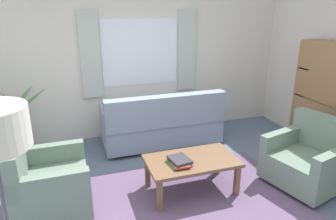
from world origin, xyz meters
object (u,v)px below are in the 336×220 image
armchair_left (45,183)px  bookshelf (323,99)px  couch (162,124)px  armchair_right (309,159)px  coffee_table (192,163)px  potted_plant (7,132)px  book_stack_on_table (179,161)px

armchair_left → bookshelf: 3.95m
couch → armchair_right: 2.22m
coffee_table → couch: bearing=87.5°
couch → coffee_table: size_ratio=1.73×
potted_plant → bookshelf: 4.66m
book_stack_on_table → bookshelf: (2.41, 0.38, 0.41)m
armchair_right → bookshelf: bookshelf is taller
coffee_table → book_stack_on_table: 0.21m
bookshelf → potted_plant: bearing=74.3°
armchair_left → coffee_table: (1.68, -0.16, 0.03)m
armchair_left → book_stack_on_table: armchair_left is taller
book_stack_on_table → potted_plant: 2.63m
book_stack_on_table → potted_plant: size_ratio=0.28×
potted_plant → book_stack_on_table: bearing=-38.5°
armchair_left → bookshelf: size_ratio=0.51×
armchair_right → book_stack_on_table: bearing=-113.0°
couch → coffee_table: 1.39m
armchair_left → bookshelf: bookshelf is taller
armchair_left → coffee_table: size_ratio=0.80×
armchair_left → armchair_right: bearing=-99.7°
armchair_right → potted_plant: (-3.73, 1.90, 0.11)m
couch → book_stack_on_table: couch is taller
coffee_table → bookshelf: bookshelf is taller
armchair_left → armchair_right: 3.20m
potted_plant → bookshelf: bookshelf is taller
potted_plant → armchair_right: bearing=-27.1°
book_stack_on_table → armchair_right: bearing=-9.0°
armchair_left → coffee_table: bearing=-96.5°
potted_plant → couch: bearing=-4.8°
couch → armchair_right: (1.42, -1.71, -0.01)m
couch → bookshelf: bookshelf is taller
armchair_left → armchair_right: size_ratio=0.87×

